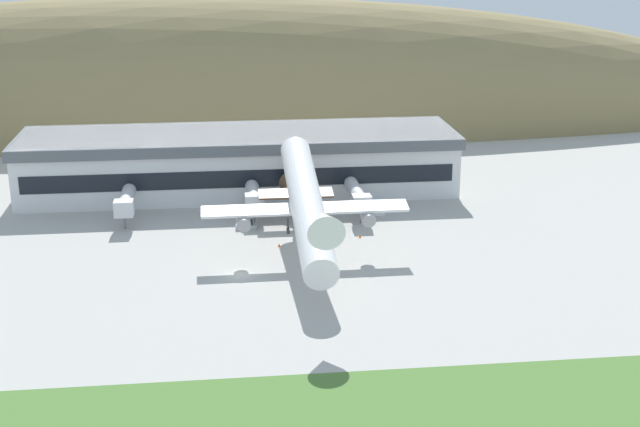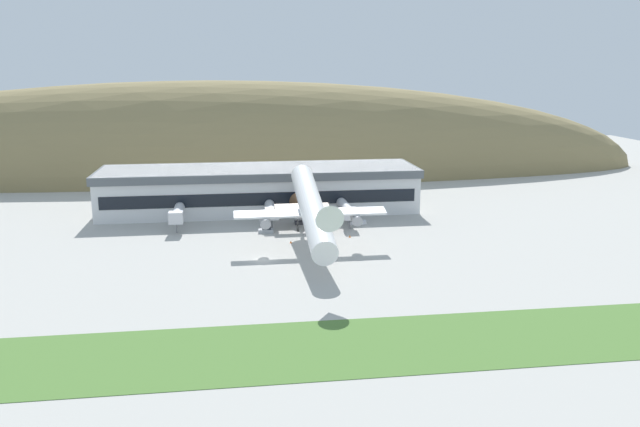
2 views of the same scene
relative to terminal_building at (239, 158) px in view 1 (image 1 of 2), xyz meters
name	(u,v)px [view 1 (image 1 of 2)]	position (x,y,z in m)	size (l,w,h in m)	color
ground_plane	(239,275)	(-1.58, -46.35, -6.89)	(425.03, 425.03, 0.00)	#ADAAA3
grass_strip_foreground	(251,420)	(-1.58, -89.29, -6.85)	(382.53, 19.44, 0.08)	#4C7533
hill_backdrop	(175,127)	(-15.68, 62.40, -6.89)	(336.84, 58.02, 68.88)	olive
terminal_building	(239,158)	(0.00, 0.00, 0.00)	(87.48, 22.35, 12.17)	silver
jetway_0	(126,201)	(-21.20, -17.89, -2.90)	(3.38, 13.03, 5.43)	silver
jetway_1	(253,196)	(2.00, -17.32, -2.90)	(3.38, 11.98, 5.43)	silver
jetway_2	(357,195)	(21.24, -18.82, -2.90)	(3.38, 14.78, 5.43)	silver
cargo_airplane	(306,204)	(9.45, -40.66, 2.49)	(33.43, 53.18, 15.46)	white
service_car_0	(246,225)	(0.35, -24.29, -6.24)	(3.82, 2.08, 1.59)	#999EA3
service_car_1	(372,212)	(24.01, -18.83, -6.28)	(4.63, 1.88, 1.49)	silver
fuel_truck	(303,207)	(11.25, -16.97, -5.39)	(6.61, 2.55, 3.18)	silver
traffic_cone_0	(360,236)	(19.82, -31.24, -6.61)	(0.52, 0.52, 0.58)	orange
traffic_cone_1	(279,245)	(5.49, -34.18, -6.61)	(0.52, 0.52, 0.58)	orange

